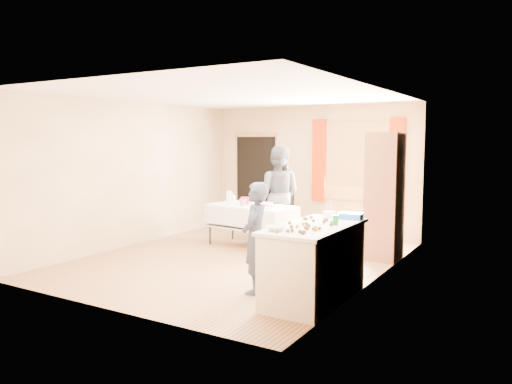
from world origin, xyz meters
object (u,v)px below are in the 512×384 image
Objects in this scene: cabinet at (385,196)px; woman at (278,194)px; counter at (314,263)px; party_table at (252,222)px; girl at (255,238)px; chair at (282,222)px.

cabinet is 1.13× the size of woman.
cabinet is 2.16m from woman.
counter is 3.51m from woman.
girl reaches higher than party_table.
counter is 0.90× the size of woman.
party_table is at bearing -159.81° from girl.
cabinet is 2.75m from girl.
cabinet reaches higher than girl.
chair is at bearing 123.69° from counter.
girl is 0.77× the size of woman.
chair is 0.57× the size of woman.
chair is at bearing 161.80° from cabinet.
cabinet is 1.22× the size of party_table.
woman reaches higher than chair.
girl is at bearing -171.69° from counter.
woman is at bearing -168.85° from girl.
woman is at bearing 125.57° from counter.
counter is 1.16× the size of girl.
woman reaches higher than counter.
cabinet reaches higher than chair.
chair is (-2.25, 0.74, -0.71)m from cabinet.
girl is (1.40, -3.33, 0.39)m from chair.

